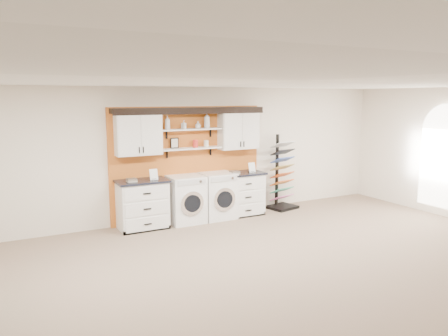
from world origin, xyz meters
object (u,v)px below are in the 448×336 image
base_cabinet_right (241,194)px  dryer (217,195)px  washer (186,199)px  sample_rack (282,186)px  base_cabinet_left (143,204)px

base_cabinet_right → dryer: dryer is taller
washer → sample_rack: size_ratio=0.57×
base_cabinet_left → dryer: bearing=-0.1°
base_cabinet_left → sample_rack: (3.37, 0.04, 0.06)m
base_cabinet_right → washer: 1.33m
washer → sample_rack: 2.45m
washer → sample_rack: (2.45, 0.04, 0.05)m
base_cabinet_right → sample_rack: 1.12m
washer → base_cabinet_left: bearing=179.8°
base_cabinet_left → base_cabinet_right: bearing=0.0°
base_cabinet_right → washer: size_ratio=0.99×
base_cabinet_left → washer: washer is taller
base_cabinet_right → washer: (-1.33, -0.00, 0.02)m
base_cabinet_left → base_cabinet_right: 2.26m
base_cabinet_left → sample_rack: bearing=0.6°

